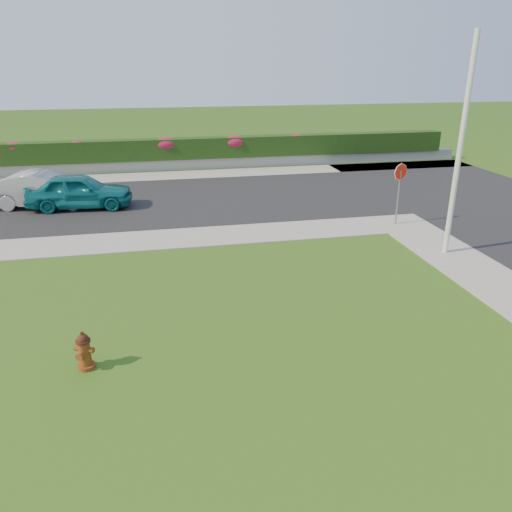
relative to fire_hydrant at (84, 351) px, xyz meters
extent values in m
plane|color=black|center=(3.44, -1.69, -0.38)|extent=(120.00, 120.00, 0.00)
cube|color=black|center=(-1.56, 12.31, -0.36)|extent=(26.00, 8.00, 0.04)
cube|color=gray|center=(-2.56, 7.31, -0.36)|extent=(24.00, 2.00, 0.04)
cube|color=gray|center=(10.44, 7.31, -0.36)|extent=(2.00, 2.00, 0.04)
cube|color=gray|center=(2.44, 17.31, -0.36)|extent=(34.00, 2.00, 0.04)
cube|color=gray|center=(2.44, 18.81, -0.08)|extent=(34.00, 0.40, 0.60)
cube|color=black|center=(2.44, 18.91, 0.77)|extent=(32.00, 0.90, 1.10)
cylinder|color=#52220C|center=(0.00, 0.01, -0.34)|extent=(0.34, 0.34, 0.08)
cylinder|color=#52220C|center=(0.00, 0.01, -0.04)|extent=(0.23, 0.23, 0.53)
cylinder|color=black|center=(0.00, 0.01, 0.23)|extent=(0.28, 0.28, 0.05)
sphere|color=black|center=(0.00, 0.01, 0.26)|extent=(0.23, 0.23, 0.23)
cylinder|color=black|center=(0.00, 0.01, 0.39)|extent=(0.07, 0.07, 0.07)
cylinder|color=#52220C|center=(-0.14, 0.07, 0.04)|extent=(0.14, 0.14, 0.11)
cylinder|color=#52220C|center=(0.14, -0.06, 0.04)|extent=(0.14, 0.14, 0.11)
cylinder|color=#52220C|center=(-0.06, -0.13, -0.02)|extent=(0.19, 0.17, 0.15)
imported|color=#0E646B|center=(-1.41, 11.83, 0.36)|extent=(4.21, 1.91, 1.40)
imported|color=#A5A7AD|center=(-2.81, 12.32, 0.37)|extent=(4.52, 2.19, 1.43)
cylinder|color=silver|center=(10.35, 4.27, 2.84)|extent=(0.16, 0.16, 6.45)
cylinder|color=slate|center=(10.16, 7.27, 0.62)|extent=(0.06, 0.06, 2.01)
cylinder|color=red|center=(10.16, 7.27, 1.58)|extent=(0.56, 0.21, 0.58)
cylinder|color=white|center=(10.16, 7.27, 1.58)|extent=(0.59, 0.21, 0.62)
ellipsoid|color=#A31B43|center=(-5.34, 18.81, 1.09)|extent=(1.13, 0.73, 0.57)
ellipsoid|color=#A31B43|center=(-2.19, 18.81, 1.11)|extent=(1.07, 0.69, 0.54)
ellipsoid|color=#A31B43|center=(2.32, 18.81, 1.04)|extent=(1.39, 0.89, 0.70)
ellipsoid|color=#A31B43|center=(6.08, 18.81, 1.04)|extent=(1.41, 0.91, 0.71)
ellipsoid|color=#A31B43|center=(9.64, 18.81, 1.11)|extent=(1.04, 0.67, 0.52)
camera|label=1|loc=(1.59, -8.84, 5.28)|focal=35.00mm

